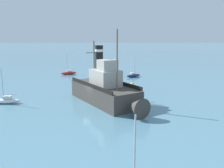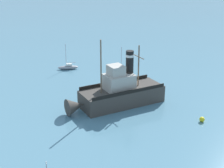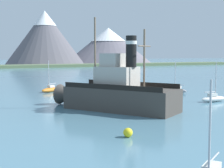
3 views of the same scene
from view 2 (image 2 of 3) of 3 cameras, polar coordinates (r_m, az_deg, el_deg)
ground_plane at (r=51.31m, az=1.08°, el=-2.58°), size 600.00×600.00×0.00m
old_tugboat at (r=48.85m, az=1.03°, el=-1.50°), size 10.50×14.00×9.90m
sailboat_grey at (r=65.03m, az=-7.31°, el=2.82°), size 1.94×3.95×4.90m
sailboat_white at (r=62.11m, az=1.54°, el=2.11°), size 3.83×1.22×4.90m
mooring_buoy at (r=46.10m, az=14.73°, el=-5.70°), size 0.69×0.69×0.69m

